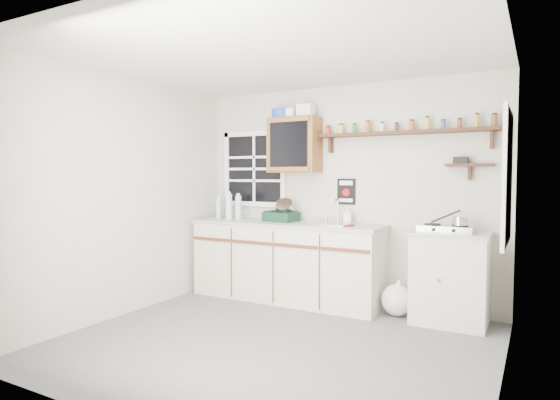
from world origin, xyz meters
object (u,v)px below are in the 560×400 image
Objects in this scene: upper_cabinet at (294,145)px; dish_rack at (282,214)px; main_cabinet at (286,261)px; hotplate at (446,228)px; spice_shelf at (404,132)px; right_cabinet at (450,278)px.

dish_rack is (-0.12, -0.08, -0.81)m from upper_cabinet.
main_cabinet is 4.43× the size of hotplate.
spice_shelf is 3.67× the size of hotplate.
right_cabinet is 0.49m from hotplate.
upper_cabinet is at bearing -176.88° from spice_shelf.
hotplate is at bearing -23.24° from spice_shelf.
main_cabinet is 1.84m from right_cabinet.
upper_cabinet is (0.03, 0.14, 1.36)m from main_cabinet.
right_cabinet is at bearing -3.76° from upper_cabinet.
right_cabinet is 0.48× the size of spice_shelf.
right_cabinet is 1.58m from spice_shelf.
upper_cabinet reaches higher than right_cabinet.
dish_rack is (-1.39, -0.15, -0.92)m from spice_shelf.
right_cabinet is at bearing 0.79° from main_cabinet.
spice_shelf reaches higher than main_cabinet.
upper_cabinet is at bearing 176.22° from hotplate.
right_cabinet is at bearing -19.53° from spice_shelf.
upper_cabinet reaches higher than spice_shelf.
spice_shelf is at bearing 157.49° from hotplate.
dish_rack is 0.77× the size of hotplate.
right_cabinet is (1.83, 0.03, -0.01)m from main_cabinet.
dish_rack is at bearing 179.09° from hotplate.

